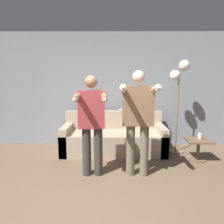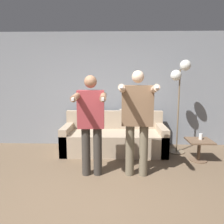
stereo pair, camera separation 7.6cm
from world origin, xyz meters
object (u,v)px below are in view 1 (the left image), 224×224
object	(u,v)px
cat	(130,108)
cup	(200,136)
side_table	(198,145)
floor_lamp	(179,81)
person_right	(138,116)
couch	(114,139)
person_left	(92,119)

from	to	relation	value
cat	cup	world-z (taller)	cat
cat	side_table	distance (m)	1.61
floor_lamp	person_right	bearing A→B (deg)	-129.89
couch	person_left	bearing A→B (deg)	-106.50
cup	side_table	bearing A→B (deg)	-127.48
person_left	cup	distance (m)	2.19
floor_lamp	cup	distance (m)	1.18
person_right	floor_lamp	xyz separation A→B (m)	(0.96, 1.15, 0.52)
person_left	floor_lamp	world-z (taller)	floor_lamp
side_table	couch	bearing A→B (deg)	163.51
person_left	side_table	distance (m)	2.18
couch	person_left	distance (m)	1.37
couch	cup	distance (m)	1.73
floor_lamp	cup	bearing A→B (deg)	-53.29
couch	person_right	world-z (taller)	person_right
side_table	cup	distance (m)	0.18
cup	floor_lamp	bearing A→B (deg)	126.71
person_left	side_table	xyz separation A→B (m)	(1.97, 0.68, -0.63)
person_right	floor_lamp	bearing A→B (deg)	53.69
person_left	cup	bearing A→B (deg)	17.55
floor_lamp	cup	xyz separation A→B (m)	(0.32, -0.43, -1.05)
cat	floor_lamp	xyz separation A→B (m)	(0.97, -0.32, 0.60)
cat	floor_lamp	bearing A→B (deg)	-18.43
couch	cup	size ratio (longest dim) A/B	19.13
person_right	cat	xyz separation A→B (m)	(-0.00, 1.48, -0.07)
person_right	couch	bearing A→B (deg)	111.82
person_left	cat	size ratio (longest dim) A/B	3.76
floor_lamp	side_table	size ratio (longest dim) A/B	4.22
cat	floor_lamp	world-z (taller)	floor_lamp
floor_lamp	side_table	distance (m)	1.34
person_right	cat	world-z (taller)	person_right
side_table	cup	xyz separation A→B (m)	(0.04, 0.05, 0.17)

